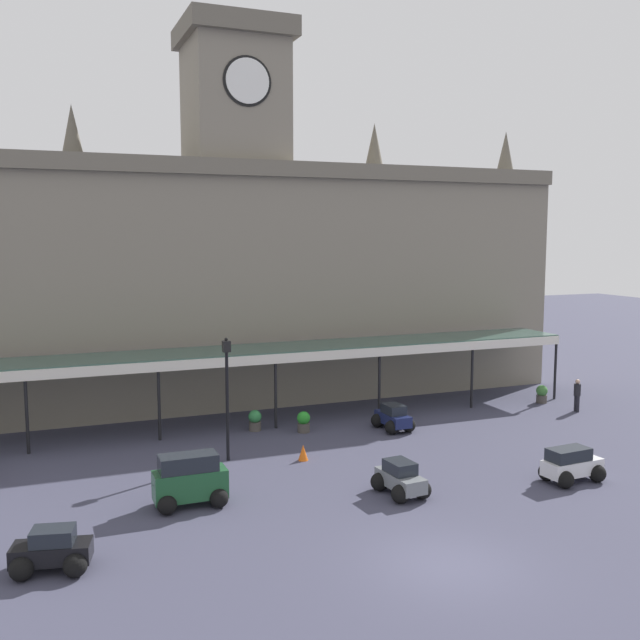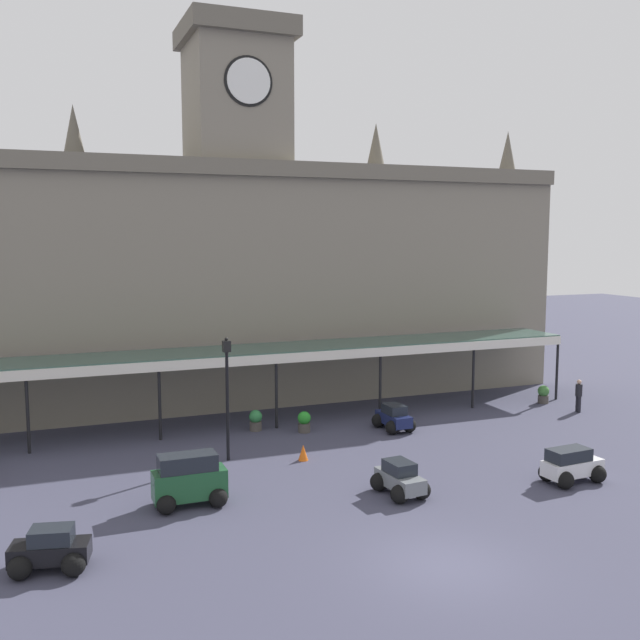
{
  "view_description": "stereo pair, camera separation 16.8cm",
  "coord_description": "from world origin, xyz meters",
  "px_view_note": "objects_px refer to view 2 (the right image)",
  "views": [
    {
      "loc": [
        -10.19,
        -16.04,
        8.97
      ],
      "look_at": [
        0.0,
        9.51,
        5.69
      ],
      "focal_mm": 40.38,
      "sensor_mm": 36.0,
      "label": 1
    },
    {
      "loc": [
        -10.04,
        -16.1,
        8.97
      ],
      "look_at": [
        0.0,
        9.51,
        5.69
      ],
      "focal_mm": 40.38,
      "sensor_mm": 36.0,
      "label": 2
    }
  ],
  "objects_px": {
    "car_white_estate": "(572,467)",
    "pedestrian_near_entrance": "(579,394)",
    "car_grey_sedan": "(400,481)",
    "car_black_sedan": "(51,552)",
    "car_navy_sedan": "(394,419)",
    "traffic_cone": "(303,452)",
    "car_green_van": "(189,482)",
    "victorian_lamppost": "(227,385)",
    "planter_near_kerb": "(256,420)",
    "planter_by_canopy": "(304,422)",
    "planter_forecourt_centre": "(543,394)"
  },
  "relations": [
    {
      "from": "car_white_estate",
      "to": "pedestrian_near_entrance",
      "type": "distance_m",
      "value": 11.15
    },
    {
      "from": "car_grey_sedan",
      "to": "car_white_estate",
      "type": "height_order",
      "value": "car_white_estate"
    },
    {
      "from": "car_white_estate",
      "to": "car_black_sedan",
      "type": "height_order",
      "value": "car_white_estate"
    },
    {
      "from": "car_navy_sedan",
      "to": "car_grey_sedan",
      "type": "height_order",
      "value": "same"
    },
    {
      "from": "traffic_cone",
      "to": "car_grey_sedan",
      "type": "bearing_deg",
      "value": -69.59
    },
    {
      "from": "car_black_sedan",
      "to": "pedestrian_near_entrance",
      "type": "distance_m",
      "value": 26.74
    },
    {
      "from": "car_green_van",
      "to": "victorian_lamppost",
      "type": "distance_m",
      "value": 5.41
    },
    {
      "from": "traffic_cone",
      "to": "planter_near_kerb",
      "type": "relative_size",
      "value": 0.66
    },
    {
      "from": "car_grey_sedan",
      "to": "car_green_van",
      "type": "distance_m",
      "value": 7.18
    },
    {
      "from": "planter_by_canopy",
      "to": "planter_forecourt_centre",
      "type": "height_order",
      "value": "same"
    },
    {
      "from": "planter_forecourt_centre",
      "to": "car_grey_sedan",
      "type": "bearing_deg",
      "value": -145.34
    },
    {
      "from": "car_grey_sedan",
      "to": "planter_forecourt_centre",
      "type": "relative_size",
      "value": 2.2
    },
    {
      "from": "car_grey_sedan",
      "to": "car_navy_sedan",
      "type": "bearing_deg",
      "value": 64.23
    },
    {
      "from": "car_grey_sedan",
      "to": "car_white_estate",
      "type": "bearing_deg",
      "value": -9.89
    },
    {
      "from": "car_grey_sedan",
      "to": "pedestrian_near_entrance",
      "type": "relative_size",
      "value": 1.27
    },
    {
      "from": "car_green_van",
      "to": "victorian_lamppost",
      "type": "height_order",
      "value": "victorian_lamppost"
    },
    {
      "from": "car_green_van",
      "to": "planter_forecourt_centre",
      "type": "relative_size",
      "value": 2.51
    },
    {
      "from": "car_white_estate",
      "to": "planter_forecourt_centre",
      "type": "xyz_separation_m",
      "value": [
        7.1,
        10.47,
        -0.07
      ]
    },
    {
      "from": "pedestrian_near_entrance",
      "to": "planter_by_canopy",
      "type": "xyz_separation_m",
      "value": [
        -14.26,
        1.57,
        -0.42
      ]
    },
    {
      "from": "planter_by_canopy",
      "to": "car_navy_sedan",
      "type": "bearing_deg",
      "value": -16.01
    },
    {
      "from": "car_black_sedan",
      "to": "car_navy_sedan",
      "type": "bearing_deg",
      "value": 31.37
    },
    {
      "from": "car_black_sedan",
      "to": "car_green_van",
      "type": "distance_m",
      "value": 5.45
    },
    {
      "from": "car_navy_sedan",
      "to": "traffic_cone",
      "type": "relative_size",
      "value": 3.26
    },
    {
      "from": "car_black_sedan",
      "to": "planter_by_canopy",
      "type": "height_order",
      "value": "car_black_sedan"
    },
    {
      "from": "planter_by_canopy",
      "to": "victorian_lamppost",
      "type": "bearing_deg",
      "value": -146.96
    },
    {
      "from": "planter_forecourt_centre",
      "to": "car_black_sedan",
      "type": "bearing_deg",
      "value": -156.24
    },
    {
      "from": "planter_near_kerb",
      "to": "planter_forecourt_centre",
      "type": "relative_size",
      "value": 1.0
    },
    {
      "from": "pedestrian_near_entrance",
      "to": "car_black_sedan",
      "type": "bearing_deg",
      "value": -160.96
    },
    {
      "from": "car_grey_sedan",
      "to": "victorian_lamppost",
      "type": "bearing_deg",
      "value": 127.74
    },
    {
      "from": "car_black_sedan",
      "to": "traffic_cone",
      "type": "bearing_deg",
      "value": 33.92
    },
    {
      "from": "planter_near_kerb",
      "to": "planter_by_canopy",
      "type": "bearing_deg",
      "value": -28.24
    },
    {
      "from": "car_grey_sedan",
      "to": "traffic_cone",
      "type": "distance_m",
      "value": 5.15
    },
    {
      "from": "car_navy_sedan",
      "to": "car_black_sedan",
      "type": "bearing_deg",
      "value": -148.63
    },
    {
      "from": "planter_near_kerb",
      "to": "car_navy_sedan",
      "type": "bearing_deg",
      "value": -20.32
    },
    {
      "from": "car_navy_sedan",
      "to": "planter_near_kerb",
      "type": "bearing_deg",
      "value": 159.68
    },
    {
      "from": "traffic_cone",
      "to": "planter_forecourt_centre",
      "type": "bearing_deg",
      "value": 16.44
    },
    {
      "from": "pedestrian_near_entrance",
      "to": "planter_forecourt_centre",
      "type": "distance_m",
      "value": 2.3
    },
    {
      "from": "car_white_estate",
      "to": "planter_by_canopy",
      "type": "bearing_deg",
      "value": 124.59
    },
    {
      "from": "car_white_estate",
      "to": "planter_forecourt_centre",
      "type": "height_order",
      "value": "car_white_estate"
    },
    {
      "from": "car_white_estate",
      "to": "pedestrian_near_entrance",
      "type": "relative_size",
      "value": 1.38
    },
    {
      "from": "car_black_sedan",
      "to": "planter_by_canopy",
      "type": "xyz_separation_m",
      "value": [
        11.02,
        10.29,
        -0.01
      ]
    },
    {
      "from": "pedestrian_near_entrance",
      "to": "victorian_lamppost",
      "type": "relative_size",
      "value": 0.34
    },
    {
      "from": "car_grey_sedan",
      "to": "pedestrian_near_entrance",
      "type": "distance_m",
      "value": 15.64
    },
    {
      "from": "pedestrian_near_entrance",
      "to": "traffic_cone",
      "type": "bearing_deg",
      "value": -171.7
    },
    {
      "from": "car_green_van",
      "to": "planter_near_kerb",
      "type": "xyz_separation_m",
      "value": [
        4.65,
        8.11,
        -0.32
      ]
    },
    {
      "from": "car_black_sedan",
      "to": "car_white_estate",
      "type": "bearing_deg",
      "value": 1.54
    },
    {
      "from": "victorian_lamppost",
      "to": "traffic_cone",
      "type": "xyz_separation_m",
      "value": [
        2.79,
        -1.1,
        -2.76
      ]
    },
    {
      "from": "car_grey_sedan",
      "to": "car_white_estate",
      "type": "relative_size",
      "value": 0.92
    },
    {
      "from": "victorian_lamppost",
      "to": "traffic_cone",
      "type": "height_order",
      "value": "victorian_lamppost"
    },
    {
      "from": "planter_near_kerb",
      "to": "car_grey_sedan",
      "type": "bearing_deg",
      "value": -76.58
    }
  ]
}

